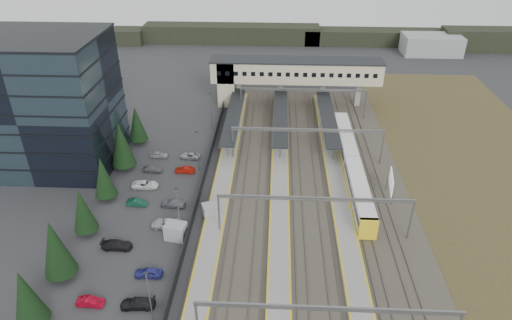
# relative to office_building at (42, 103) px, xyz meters

# --- Properties ---
(ground) EXTENTS (220.00, 220.00, 0.00)m
(ground) POSITION_rel_office_building_xyz_m (36.00, -12.00, -12.19)
(ground) COLOR #2B2B2D
(ground) RESTS_ON ground
(office_building) EXTENTS (24.30, 18.30, 24.30)m
(office_building) POSITION_rel_office_building_xyz_m (0.00, 0.00, 0.00)
(office_building) COLOR #344754
(office_building) RESTS_ON ground
(conifer_row) EXTENTS (4.42, 49.82, 9.50)m
(conifer_row) POSITION_rel_office_building_xyz_m (14.00, -15.86, -7.36)
(conifer_row) COLOR black
(conifer_row) RESTS_ON ground
(car_park) EXTENTS (10.60, 44.68, 1.29)m
(car_park) POSITION_rel_office_building_xyz_m (22.80, -18.61, -11.59)
(car_park) COLOR #B7B6BA
(car_park) RESTS_ON ground
(lampposts) EXTENTS (0.50, 53.25, 8.07)m
(lampposts) POSITION_rel_office_building_xyz_m (28.00, -10.75, -7.86)
(lampposts) COLOR slate
(lampposts) RESTS_ON ground
(fence) EXTENTS (0.08, 90.00, 2.00)m
(fence) POSITION_rel_office_building_xyz_m (29.50, -7.00, -11.19)
(fence) COLOR #26282B
(fence) RESTS_ON ground
(relay_cabin_near) EXTENTS (3.36, 2.71, 2.52)m
(relay_cabin_near) POSITION_rel_office_building_xyz_m (27.60, -21.34, -10.93)
(relay_cabin_near) COLOR gray
(relay_cabin_near) RESTS_ON ground
(relay_cabin_far) EXTENTS (3.14, 2.90, 2.33)m
(relay_cabin_far) POSITION_rel_office_building_xyz_m (32.13, -15.98, -11.03)
(relay_cabin_far) COLOR gray
(relay_cabin_far) RESTS_ON ground
(rail_corridor) EXTENTS (34.00, 90.00, 0.92)m
(rail_corridor) POSITION_rel_office_building_xyz_m (45.34, -7.00, -11.90)
(rail_corridor) COLOR #3A362C
(rail_corridor) RESTS_ON ground
(canopies) EXTENTS (23.10, 30.00, 3.28)m
(canopies) POSITION_rel_office_building_xyz_m (43.00, 15.00, -8.27)
(canopies) COLOR black
(canopies) RESTS_ON ground
(footbridge) EXTENTS (40.40, 6.40, 11.20)m
(footbridge) POSITION_rel_office_building_xyz_m (43.70, 30.00, -4.26)
(footbridge) COLOR beige
(footbridge) RESTS_ON ground
(gantries) EXTENTS (28.40, 62.28, 7.17)m
(gantries) POSITION_rel_office_building_xyz_m (48.00, -9.00, -6.20)
(gantries) COLOR slate
(gantries) RESTS_ON ground
(train) EXTENTS (2.73, 37.95, 3.44)m
(train) POSITION_rel_office_building_xyz_m (56.00, -1.99, -10.24)
(train) COLOR silver
(train) RESTS_ON ground
(billboard) EXTENTS (0.91, 5.45, 4.57)m
(billboard) POSITION_rel_office_building_xyz_m (61.48, -9.17, -9.16)
(billboard) COLOR slate
(billboard) RESTS_ON ground
(scrub_east) EXTENTS (34.00, 120.00, 0.06)m
(scrub_east) POSITION_rel_office_building_xyz_m (81.00, -7.00, -12.16)
(scrub_east) COLOR #423621
(scrub_east) RESTS_ON ground
(treeline_far) EXTENTS (170.00, 19.00, 7.00)m
(treeline_far) POSITION_rel_office_building_xyz_m (59.81, 80.28, -9.24)
(treeline_far) COLOR black
(treeline_far) RESTS_ON ground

